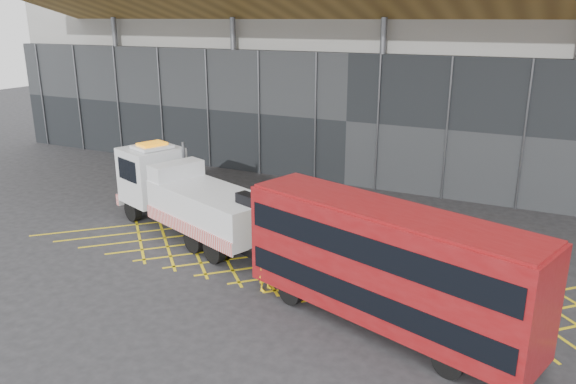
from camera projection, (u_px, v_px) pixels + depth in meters
The scene contains 6 objects.
ground_plane at pixel (216, 241), 26.23m from camera, with size 120.00×120.00×0.00m, color #262628.
road_markings at pixel (327, 263), 23.83m from camera, with size 27.96×7.16×0.01m.
construction_building at pixel (385, 33), 38.41m from camera, with size 55.00×23.97×18.00m.
recovery_truck at pixel (187, 196), 26.64m from camera, with size 11.43×6.03×4.06m.
bus_towed at pixel (385, 262), 18.34m from camera, with size 10.57×5.30×4.21m.
worker at pixel (266, 267), 21.27m from camera, with size 0.69×0.46×1.90m, color yellow.
Camera 1 is at (13.96, -20.24, 10.01)m, focal length 35.00 mm.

